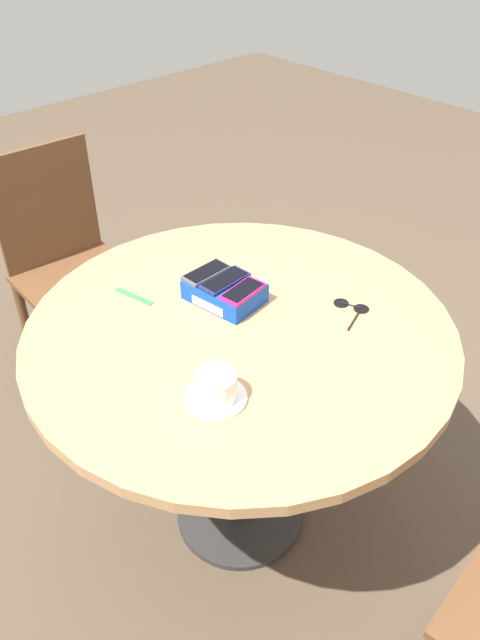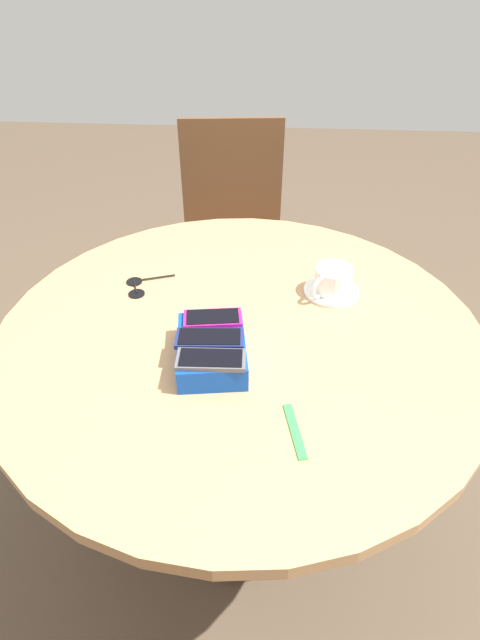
{
  "view_description": "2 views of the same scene",
  "coord_description": "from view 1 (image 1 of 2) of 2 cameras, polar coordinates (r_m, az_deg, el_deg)",
  "views": [
    {
      "loc": [
        0.88,
        -0.83,
        1.7
      ],
      "look_at": [
        0.0,
        0.0,
        0.78
      ],
      "focal_mm": 35.0,
      "sensor_mm": 36.0,
      "label": 1
    },
    {
      "loc": [
        -0.86,
        -0.06,
        1.44
      ],
      "look_at": [
        0.0,
        0.0,
        0.78
      ],
      "focal_mm": 28.0,
      "sensor_mm": 36.0,
      "label": 2
    }
  ],
  "objects": [
    {
      "name": "lanyard_strap",
      "position": [
        1.66,
        -9.66,
        2.15
      ],
      "size": [
        0.12,
        0.04,
        0.0
      ],
      "primitive_type": "cube",
      "rotation": [
        0.0,
        0.0,
        0.22
      ],
      "color": "green",
      "rests_on": "round_table"
    },
    {
      "name": "phone_gray",
      "position": [
        1.63,
        -3.09,
        4.36
      ],
      "size": [
        0.06,
        0.13,
        0.01
      ],
      "color": "#515156",
      "rests_on": "phone_box"
    },
    {
      "name": "ground_plane",
      "position": [
        2.09,
        0.0,
        -17.3
      ],
      "size": [
        8.0,
        8.0,
        0.0
      ],
      "primitive_type": "plane",
      "color": "brown"
    },
    {
      "name": "sunglasses",
      "position": [
        1.62,
        10.15,
        1.12
      ],
      "size": [
        0.11,
        0.12,
        0.01
      ],
      "color": "black",
      "rests_on": "round_table"
    },
    {
      "name": "chair_far_side",
      "position": [
        2.41,
        -15.2,
        4.66
      ],
      "size": [
        0.43,
        0.43,
        0.89
      ],
      "color": "brown",
      "rests_on": "ground_plane"
    },
    {
      "name": "phone_navy",
      "position": [
        1.6,
        -1.4,
        3.63
      ],
      "size": [
        0.07,
        0.14,
        0.01
      ],
      "color": "navy",
      "rests_on": "phone_box"
    },
    {
      "name": "phone_magenta",
      "position": [
        1.56,
        0.27,
        2.66
      ],
      "size": [
        0.07,
        0.13,
        0.01
      ],
      "color": "#D11975",
      "rests_on": "phone_box"
    },
    {
      "name": "round_table",
      "position": [
        1.6,
        0.0,
        -3.54
      ],
      "size": [
        1.07,
        1.07,
        0.76
      ],
      "color": "#2D2D2D",
      "rests_on": "ground_plane"
    },
    {
      "name": "phone_box",
      "position": [
        1.61,
        -1.43,
        2.64
      ],
      "size": [
        0.2,
        0.16,
        0.05
      ],
      "color": "#0F42AD",
      "rests_on": "round_table"
    },
    {
      "name": "saucer",
      "position": [
        1.34,
        -2.19,
        -7.09
      ],
      "size": [
        0.13,
        0.13,
        0.01
      ],
      "primitive_type": "cylinder",
      "color": "white",
      "rests_on": "round_table"
    },
    {
      "name": "coffee_cup",
      "position": [
        1.32,
        -2.23,
        -5.91
      ],
      "size": [
        0.11,
        0.1,
        0.06
      ],
      "color": "white",
      "rests_on": "saucer"
    }
  ]
}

